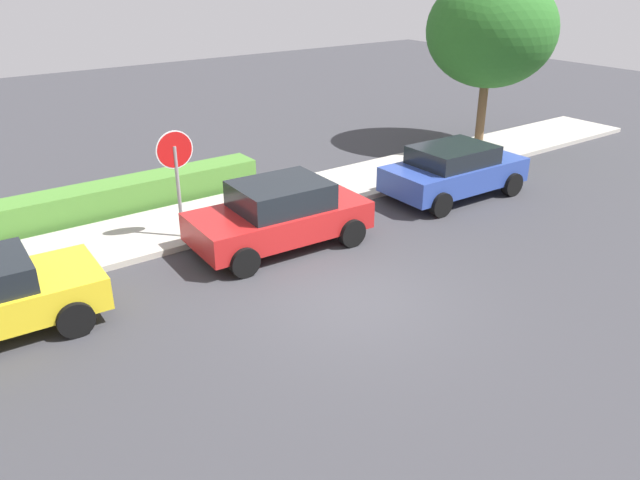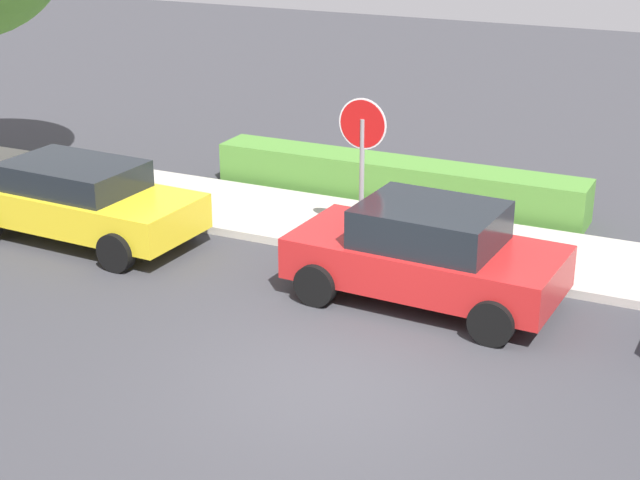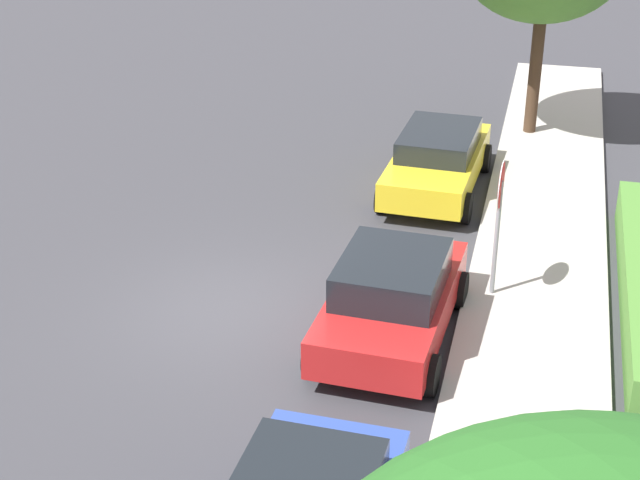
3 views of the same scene
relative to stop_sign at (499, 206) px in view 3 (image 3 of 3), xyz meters
name	(u,v)px [view 3 (image 3 of 3)]	position (x,y,z in m)	size (l,w,h in m)	color
ground_plane	(232,310)	(1.45, -4.28, -1.80)	(60.00, 60.00, 0.00)	#38383D
sidewalk_curb	(531,345)	(1.45, 0.75, -1.73)	(32.00, 2.45, 0.14)	#B2ADA3
stop_sign	(499,206)	(0.00, 0.00, 0.00)	(0.84, 0.08, 2.59)	gray
parked_car_red	(392,298)	(1.68, -1.49, -1.04)	(4.03, 2.18, 1.49)	red
parked_car_yellow	(437,160)	(-4.55, -1.60, -1.08)	(4.27, 2.10, 1.36)	yellow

